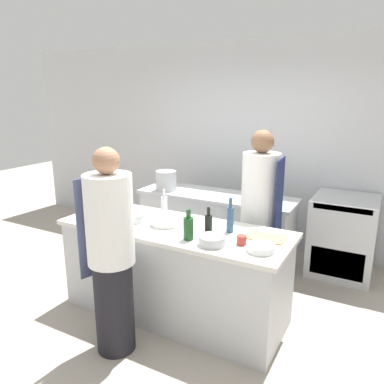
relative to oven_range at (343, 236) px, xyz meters
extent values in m
plane|color=#A89E8E|center=(-1.30, -1.71, -0.47)|extent=(16.00, 16.00, 0.00)
cube|color=silver|center=(-1.30, 0.42, 0.93)|extent=(8.00, 0.06, 2.80)
cube|color=#B7BABC|center=(-1.30, -1.71, -0.04)|extent=(2.10, 0.77, 0.86)
cube|color=silver|center=(-1.30, -1.71, 0.41)|extent=(2.19, 0.81, 0.04)
cube|color=#B7BABC|center=(-1.45, -0.47, -0.04)|extent=(1.89, 0.59, 0.86)
cube|color=#B7BABC|center=(-1.45, -0.47, 0.41)|extent=(1.97, 0.62, 0.04)
cube|color=#B7BABC|center=(0.00, 0.00, 0.00)|extent=(0.71, 0.74, 0.94)
cube|color=black|center=(0.00, -0.36, -0.21)|extent=(0.57, 0.01, 0.33)
cube|color=black|center=(0.00, -0.36, 0.43)|extent=(0.61, 0.01, 0.06)
cylinder|color=black|center=(-1.46, -2.40, -0.07)|extent=(0.32, 0.32, 0.79)
cylinder|color=white|center=(-1.46, -2.40, 0.68)|extent=(0.38, 0.38, 0.72)
cube|color=#4C567F|center=(-1.65, -2.34, 0.58)|extent=(0.11, 0.35, 0.83)
sphere|color=#9E7051|center=(-1.46, -2.40, 1.14)|extent=(0.21, 0.21, 0.21)
cylinder|color=black|center=(-0.72, -0.98, -0.06)|extent=(0.32, 0.32, 0.81)
cylinder|color=silver|center=(-0.72, -0.98, 0.70)|extent=(0.38, 0.38, 0.72)
cube|color=#19234C|center=(-0.53, -0.96, 0.60)|extent=(0.04, 0.36, 0.84)
sphere|color=brown|center=(-0.72, -0.98, 1.18)|extent=(0.23, 0.23, 0.23)
cylinder|color=#2D5175|center=(-0.79, -1.59, 0.55)|extent=(0.06, 0.06, 0.23)
cylinder|color=#2D5175|center=(-0.79, -1.59, 0.70)|extent=(0.03, 0.03, 0.09)
cylinder|color=#5B2319|center=(-2.16, -1.72, 0.53)|extent=(0.08, 0.08, 0.19)
cylinder|color=#5B2319|center=(-2.16, -1.72, 0.66)|extent=(0.04, 0.04, 0.07)
cylinder|color=#19471E|center=(-1.02, -1.92, 0.53)|extent=(0.09, 0.09, 0.19)
cylinder|color=#19471E|center=(-1.02, -1.92, 0.66)|extent=(0.04, 0.04, 0.07)
cylinder|color=black|center=(-0.91, -1.79, 0.53)|extent=(0.07, 0.07, 0.19)
cylinder|color=black|center=(-0.91, -1.79, 0.66)|extent=(0.03, 0.03, 0.07)
cylinder|color=silver|center=(-1.54, -1.49, 0.53)|extent=(0.07, 0.07, 0.20)
cylinder|color=silver|center=(-1.54, -1.49, 0.67)|extent=(0.03, 0.03, 0.08)
cylinder|color=white|center=(-0.41, -1.87, 0.46)|extent=(0.22, 0.22, 0.06)
cylinder|color=white|center=(-1.39, -1.71, 0.48)|extent=(0.27, 0.27, 0.08)
cylinder|color=#B7BABC|center=(-0.80, -1.94, 0.47)|extent=(0.22, 0.22, 0.08)
cylinder|color=#B7BABC|center=(-1.75, -1.77, 0.47)|extent=(0.28, 0.28, 0.08)
cylinder|color=#B2382D|center=(-0.59, -1.82, 0.47)|extent=(0.08, 0.08, 0.08)
cube|color=tan|center=(-0.46, -1.58, 0.44)|extent=(0.33, 0.21, 0.01)
cylinder|color=#B7BABC|center=(-2.10, -0.59, 0.56)|extent=(0.26, 0.26, 0.25)
camera|label=1|loc=(0.42, -4.51, 1.62)|focal=35.00mm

